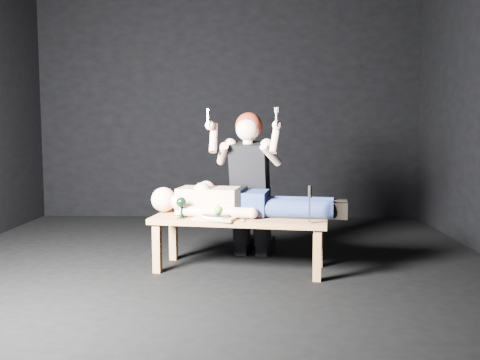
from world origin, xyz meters
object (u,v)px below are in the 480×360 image
(table, at_px, (240,243))
(carving_knife, at_px, (310,204))
(serving_tray, at_px, (216,218))
(kneeling_woman, at_px, (251,183))
(goblet, at_px, (181,208))
(lying_man, at_px, (247,199))

(table, height_order, carving_knife, carving_knife)
(carving_knife, bearing_deg, serving_tray, 176.57)
(kneeling_woman, xyz_separation_m, serving_tray, (-0.28, -0.60, -0.22))
(table, bearing_deg, kneeling_woman, 87.67)
(kneeling_woman, distance_m, goblet, 0.81)
(serving_tray, distance_m, carving_knife, 0.77)
(table, xyz_separation_m, serving_tray, (-0.19, -0.13, 0.24))
(lying_man, height_order, serving_tray, lying_man)
(goblet, bearing_deg, serving_tray, -8.14)
(serving_tray, distance_m, goblet, 0.30)
(goblet, bearing_deg, lying_man, 18.19)
(table, relative_size, kneeling_woman, 1.06)
(lying_man, bearing_deg, carving_knife, -28.80)
(table, xyz_separation_m, kneeling_woman, (0.09, 0.47, 0.45))
(kneeling_woman, xyz_separation_m, goblet, (-0.57, -0.56, -0.14))
(kneeling_woman, height_order, carving_knife, kneeling_woman)
(table, distance_m, kneeling_woman, 0.66)
(kneeling_woman, xyz_separation_m, carving_knife, (0.46, -0.76, -0.08))
(kneeling_woman, relative_size, carving_knife, 4.66)
(lying_man, xyz_separation_m, serving_tray, (-0.25, -0.22, -0.13))
(serving_tray, bearing_deg, goblet, 171.86)
(goblet, bearing_deg, carving_knife, -11.02)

